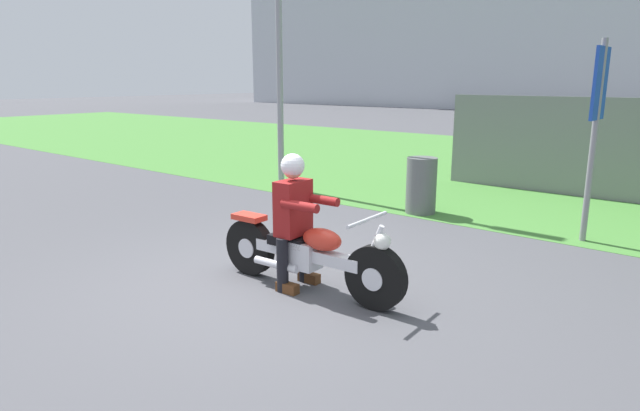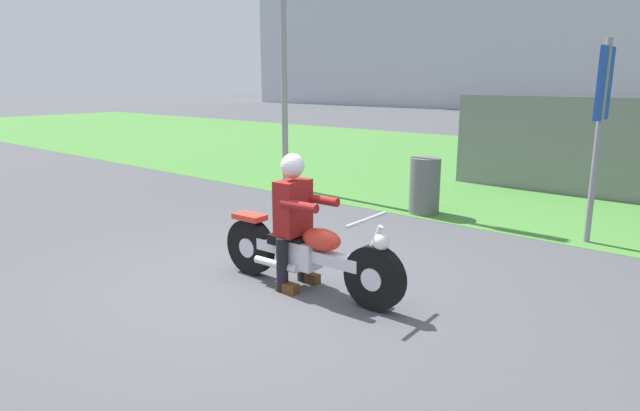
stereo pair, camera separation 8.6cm
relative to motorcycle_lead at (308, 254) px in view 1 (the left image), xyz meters
name	(u,v)px [view 1 (the left image)]	position (x,y,z in m)	size (l,w,h in m)	color
ground	(264,286)	(-0.42, -0.22, -0.38)	(120.00, 120.00, 0.00)	#4C4C51
grass_verge	(549,170)	(-0.42, 9.31, -0.38)	(60.00, 12.00, 0.01)	#478438
stadium_facade	(621,0)	(-4.81, 36.50, 6.63)	(59.12, 8.00, 14.02)	#B2B7C1
motorcycle_lead	(308,254)	(0.00, 0.00, 0.00)	(2.22, 0.66, 0.87)	black
rider_lead	(295,211)	(-0.17, -0.01, 0.43)	(0.56, 0.48, 1.39)	black
trash_can	(421,185)	(-0.73, 3.66, 0.07)	(0.48, 0.48, 0.90)	#595E5B
sign_banner	(597,110)	(1.72, 3.64, 1.34)	(0.08, 0.60, 2.60)	gray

